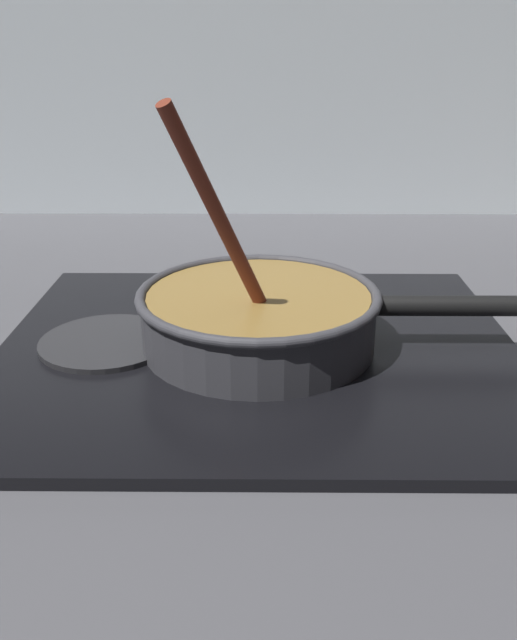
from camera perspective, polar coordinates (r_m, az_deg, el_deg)
name	(u,v)px	position (r m, az deg, el deg)	size (l,w,h in m)	color
ground	(95,441)	(0.63, -13.85, -10.01)	(2.40, 1.60, 0.04)	#4C4C51
backsplash_wall	(181,65)	(1.32, -6.69, 20.85)	(2.40, 0.02, 0.55)	silver
hob_plate	(258,350)	(0.73, 0.00, -2.57)	(0.56, 0.48, 0.01)	black
burner_ring	(258,342)	(0.72, 0.00, -1.85)	(0.18, 0.18, 0.01)	#592D0C
spare_burner	(107,342)	(0.74, -12.86, -1.83)	(0.14, 0.14, 0.01)	#262628
cooking_pan	(260,315)	(0.71, 0.15, 0.40)	(0.42, 0.26, 0.26)	#38383D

